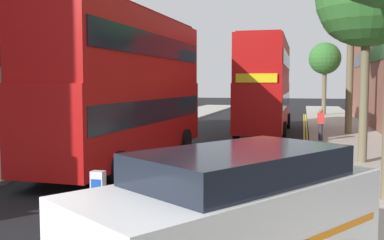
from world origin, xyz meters
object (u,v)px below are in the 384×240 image
keep_left_bollard (98,199)px  double_decker_bus_oncoming (265,83)px  double_decker_bus_away (127,83)px  taxi_minivan (228,227)px  pedestrian_far (321,124)px

keep_left_bollard → double_decker_bus_oncoming: size_ratio=0.10×
double_decker_bus_away → taxi_minivan: (5.42, -9.74, -1.96)m
keep_left_bollard → double_decker_bus_away: bearing=107.4°
keep_left_bollard → double_decker_bus_oncoming: 19.09m
double_decker_bus_oncoming → pedestrian_far: size_ratio=6.67×
keep_left_bollard → double_decker_bus_oncoming: double_decker_bus_oncoming is taller
keep_left_bollard → taxi_minivan: taxi_minivan is taller
keep_left_bollard → pedestrian_far: size_ratio=0.69×
double_decker_bus_oncoming → keep_left_bollard: bearing=-95.8°
double_decker_bus_away → taxi_minivan: 11.32m
pedestrian_far → keep_left_bollard: bearing=-108.4°
keep_left_bollard → taxi_minivan: 4.09m
double_decker_bus_away → double_decker_bus_oncoming: bearing=70.3°
double_decker_bus_away → pedestrian_far: 10.94m
double_decker_bus_away → taxi_minivan: bearing=-60.9°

